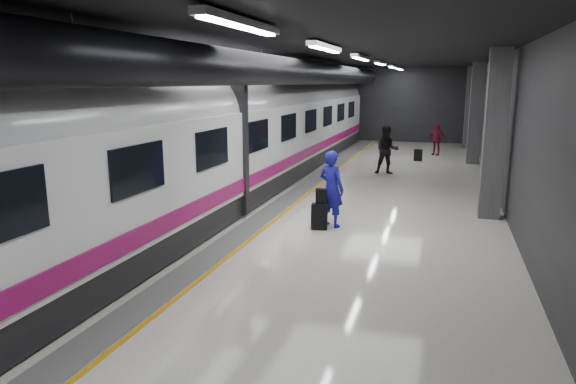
% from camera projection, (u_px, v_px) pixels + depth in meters
% --- Properties ---
extents(ground, '(40.00, 40.00, 0.00)m').
position_uv_depth(ground, '(309.00, 223.00, 13.52)').
color(ground, silver).
rests_on(ground, ground).
extents(platform_hall, '(10.02, 40.02, 4.51)m').
position_uv_depth(platform_hall, '(309.00, 86.00, 13.76)').
color(platform_hall, black).
rests_on(platform_hall, ground).
extents(train, '(3.05, 38.00, 4.05)m').
position_uv_depth(train, '(195.00, 140.00, 14.02)').
color(train, black).
rests_on(train, ground).
extents(traveler_main, '(0.85, 0.72, 1.96)m').
position_uv_depth(traveler_main, '(331.00, 189.00, 12.99)').
color(traveler_main, '#1F18B8').
rests_on(traveler_main, ground).
extents(suitcase_main, '(0.44, 0.31, 0.66)m').
position_uv_depth(suitcase_main, '(319.00, 216.00, 12.86)').
color(suitcase_main, black).
rests_on(suitcase_main, ground).
extents(shoulder_bag, '(0.31, 0.21, 0.37)m').
position_uv_depth(shoulder_bag, '(321.00, 196.00, 12.78)').
color(shoulder_bag, black).
rests_on(shoulder_bag, suitcase_main).
extents(traveler_far_a, '(1.06, 0.89, 1.94)m').
position_uv_depth(traveler_far_a, '(387.00, 150.00, 20.51)').
color(traveler_far_a, black).
rests_on(traveler_far_a, ground).
extents(traveler_far_b, '(1.02, 0.66, 1.61)m').
position_uv_depth(traveler_far_b, '(436.00, 139.00, 25.92)').
color(traveler_far_b, maroon).
rests_on(traveler_far_b, ground).
extents(suitcase_far, '(0.38, 0.25, 0.55)m').
position_uv_depth(suitcase_far, '(418.00, 155.00, 24.07)').
color(suitcase_far, black).
rests_on(suitcase_far, ground).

